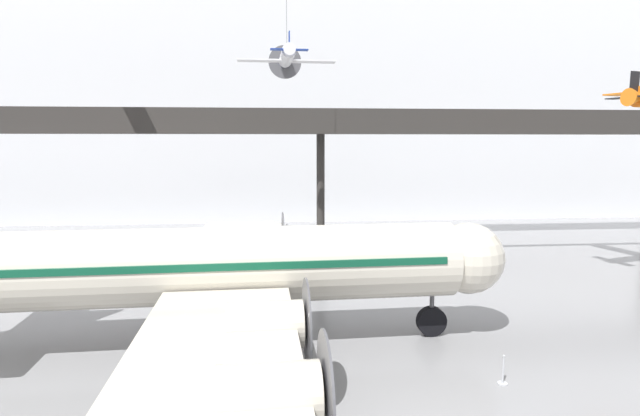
# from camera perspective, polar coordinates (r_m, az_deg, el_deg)

# --- Properties ---
(hangar_back_wall) EXTENTS (140.00, 3.00, 27.34)m
(hangar_back_wall) POSITION_cam_1_polar(r_m,az_deg,el_deg) (53.32, -1.01, 13.29)
(hangar_back_wall) COLOR silver
(hangar_back_wall) RESTS_ON ground
(mezzanine_walkway) EXTENTS (110.00, 3.20, 11.02)m
(mezzanine_walkway) POSITION_cam_1_polar(r_m,az_deg,el_deg) (41.49, 0.20, 8.87)
(mezzanine_walkway) COLOR #2D2B28
(mezzanine_walkway) RESTS_ON ground
(airliner_silver_main) EXTENTS (25.63, 29.05, 9.40)m
(airliner_silver_main) POSITION_cam_1_polar(r_m,az_deg,el_deg) (20.89, -12.65, -6.61)
(airliner_silver_main) COLOR beige
(airliner_silver_main) RESTS_ON ground
(suspended_plane_white_twin) EXTENTS (6.52, 5.30, 10.43)m
(suspended_plane_white_twin) POSITION_cam_1_polar(r_m,az_deg,el_deg) (34.24, -3.80, 16.90)
(suspended_plane_white_twin) COLOR silver
(stanchion_barrier) EXTENTS (0.36, 0.36, 1.08)m
(stanchion_barrier) POSITION_cam_1_polar(r_m,az_deg,el_deg) (19.50, 20.17, -17.49)
(stanchion_barrier) COLOR #B2B5BA
(stanchion_barrier) RESTS_ON ground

